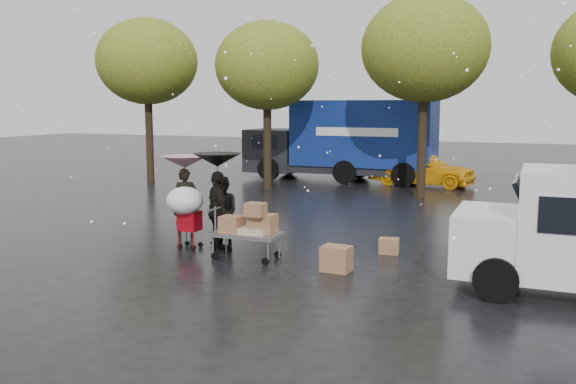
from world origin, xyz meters
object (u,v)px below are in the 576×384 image
at_px(person_black, 218,212).
at_px(shopping_cart, 186,204).
at_px(blue_truck, 346,141).
at_px(yellow_taxi, 422,168).
at_px(person_pink, 186,202).
at_px(vendor_cart, 249,226).

bearing_deg(person_black, shopping_cart, 54.25).
bearing_deg(person_black, blue_truck, -41.18).
relative_size(person_black, yellow_taxi, 0.42).
bearing_deg(person_pink, vendor_cart, -61.70).
distance_m(person_pink, vendor_cart, 3.00).
bearing_deg(person_pink, person_black, -66.65).
relative_size(vendor_cart, yellow_taxi, 0.35).
relative_size(person_pink, vendor_cart, 1.13).
bearing_deg(person_pink, shopping_cart, -88.27).
bearing_deg(vendor_cart, person_black, 157.74).
relative_size(blue_truck, yellow_taxi, 1.92).
bearing_deg(shopping_cart, person_black, 10.48).
xyz_separation_m(blue_truck, yellow_taxi, (3.42, -0.47, -1.02)).
distance_m(person_pink, shopping_cart, 1.55).
xyz_separation_m(vendor_cart, shopping_cart, (-1.74, 0.26, 0.34)).
bearing_deg(yellow_taxi, shopping_cart, 174.78).
height_order(person_pink, person_black, person_black).
distance_m(person_black, blue_truck, 13.77).
distance_m(shopping_cart, yellow_taxi, 13.69).
relative_size(person_black, blue_truck, 0.22).
distance_m(vendor_cart, yellow_taxi, 13.67).
distance_m(person_black, yellow_taxi, 13.40).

